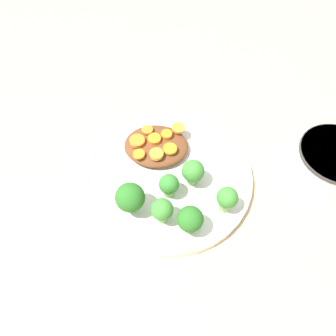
# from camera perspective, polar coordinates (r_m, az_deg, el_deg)

# --- Properties ---
(ground_plane) EXTENTS (4.00, 4.00, 0.00)m
(ground_plane) POSITION_cam_1_polar(r_m,az_deg,el_deg) (0.57, 0.00, -1.69)
(ground_plane) COLOR tan
(plate) EXTENTS (0.29, 0.29, 0.02)m
(plate) POSITION_cam_1_polar(r_m,az_deg,el_deg) (0.56, 0.00, -1.14)
(plate) COLOR silver
(plate) RESTS_ON ground_plane
(dip_bowl) EXTENTS (0.13, 0.13, 0.04)m
(dip_bowl) POSITION_cam_1_polar(r_m,az_deg,el_deg) (0.63, 26.94, 1.47)
(dip_bowl) COLOR white
(dip_bowl) RESTS_ON ground_plane
(stew_mound) EXTENTS (0.09, 0.11, 0.02)m
(stew_mound) POSITION_cam_1_polar(r_m,az_deg,el_deg) (0.58, -2.08, 3.90)
(stew_mound) COLOR brown
(stew_mound) RESTS_ON plate
(broccoli_floret_0) EXTENTS (0.04, 0.04, 0.05)m
(broccoli_floret_0) POSITION_cam_1_polar(r_m,az_deg,el_deg) (0.48, 3.86, -8.97)
(broccoli_floret_0) COLOR #759E51
(broccoli_floret_0) RESTS_ON plate
(broccoli_floret_1) EXTENTS (0.05, 0.05, 0.06)m
(broccoli_floret_1) POSITION_cam_1_polar(r_m,az_deg,el_deg) (0.50, -6.61, -5.16)
(broccoli_floret_1) COLOR #759E51
(broccoli_floret_1) RESTS_ON plate
(broccoli_floret_2) EXTENTS (0.03, 0.03, 0.05)m
(broccoli_floret_2) POSITION_cam_1_polar(r_m,az_deg,el_deg) (0.51, 0.17, -3.01)
(broccoli_floret_2) COLOR #759E51
(broccoli_floret_2) RESTS_ON plate
(broccoli_floret_3) EXTENTS (0.03, 0.03, 0.05)m
(broccoli_floret_3) POSITION_cam_1_polar(r_m,az_deg,el_deg) (0.51, 10.22, -5.30)
(broccoli_floret_3) COLOR #7FA85B
(broccoli_floret_3) RESTS_ON plate
(broccoli_floret_4) EXTENTS (0.04, 0.04, 0.05)m
(broccoli_floret_4) POSITION_cam_1_polar(r_m,az_deg,el_deg) (0.52, 4.36, -0.67)
(broccoli_floret_4) COLOR #759E51
(broccoli_floret_4) RESTS_ON plate
(broccoli_floret_5) EXTENTS (0.03, 0.03, 0.05)m
(broccoli_floret_5) POSITION_cam_1_polar(r_m,az_deg,el_deg) (0.49, -1.15, -7.36)
(broccoli_floret_5) COLOR #7FA85B
(broccoli_floret_5) RESTS_ON plate
(carrot_slice_0) EXTENTS (0.02, 0.02, 0.00)m
(carrot_slice_0) POSITION_cam_1_polar(r_m,az_deg,el_deg) (0.58, 1.80, 6.99)
(carrot_slice_0) COLOR orange
(carrot_slice_0) RESTS_ON stew_mound
(carrot_slice_1) EXTENTS (0.02, 0.02, 0.00)m
(carrot_slice_1) POSITION_cam_1_polar(r_m,az_deg,el_deg) (0.56, 0.52, 3.35)
(carrot_slice_1) COLOR orange
(carrot_slice_1) RESTS_ON stew_mound
(carrot_slice_2) EXTENTS (0.03, 0.03, 0.01)m
(carrot_slice_2) POSITION_cam_1_polar(r_m,az_deg,el_deg) (0.57, -5.39, 4.73)
(carrot_slice_2) COLOR orange
(carrot_slice_2) RESTS_ON stew_mound
(carrot_slice_3) EXTENTS (0.02, 0.02, 0.00)m
(carrot_slice_3) POSITION_cam_1_polar(r_m,az_deg,el_deg) (0.58, -3.64, 6.62)
(carrot_slice_3) COLOR orange
(carrot_slice_3) RESTS_ON stew_mound
(carrot_slice_4) EXTENTS (0.02, 0.02, 0.01)m
(carrot_slice_4) POSITION_cam_1_polar(r_m,az_deg,el_deg) (0.55, -2.02, 2.46)
(carrot_slice_4) COLOR orange
(carrot_slice_4) RESTS_ON stew_mound
(carrot_slice_5) EXTENTS (0.02, 0.02, 0.01)m
(carrot_slice_5) POSITION_cam_1_polar(r_m,az_deg,el_deg) (0.57, -0.27, 5.87)
(carrot_slice_5) COLOR orange
(carrot_slice_5) RESTS_ON stew_mound
(carrot_slice_6) EXTENTS (0.02, 0.02, 0.00)m
(carrot_slice_6) POSITION_cam_1_polar(r_m,az_deg,el_deg) (0.55, -5.08, 2.44)
(carrot_slice_6) COLOR orange
(carrot_slice_6) RESTS_ON stew_mound
(carrot_slice_7) EXTENTS (0.02, 0.02, 0.01)m
(carrot_slice_7) POSITION_cam_1_polar(r_m,az_deg,el_deg) (0.57, -2.40, 5.07)
(carrot_slice_7) COLOR orange
(carrot_slice_7) RESTS_ON stew_mound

